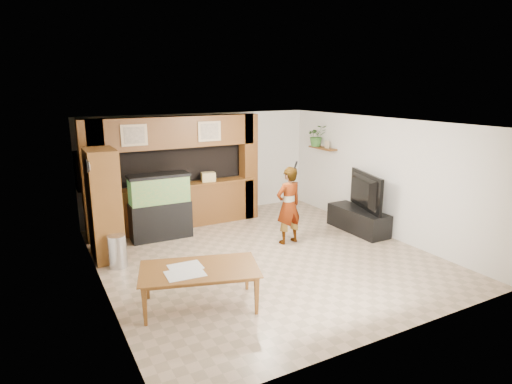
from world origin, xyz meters
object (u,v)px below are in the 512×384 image
pantry_cabinet (104,205)px  person (289,205)px  aquarium (160,207)px  dining_table (200,288)px  television (360,191)px

pantry_cabinet → person: bearing=-15.4°
aquarium → dining_table: 3.31m
aquarium → television: bearing=-21.3°
aquarium → person: bearing=-33.3°
pantry_cabinet → aquarium: 1.41m
aquarium → pantry_cabinet: bearing=-153.3°
aquarium → person: person is taller
pantry_cabinet → television: size_ratio=1.46×
television → person: size_ratio=0.89×
television → dining_table: bearing=126.1°
aquarium → person: (2.29, -1.56, 0.12)m
person → aquarium: bearing=-39.2°
pantry_cabinet → dining_table: (0.88, -2.67, -0.76)m
television → person: 1.83m
person → dining_table: 3.19m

